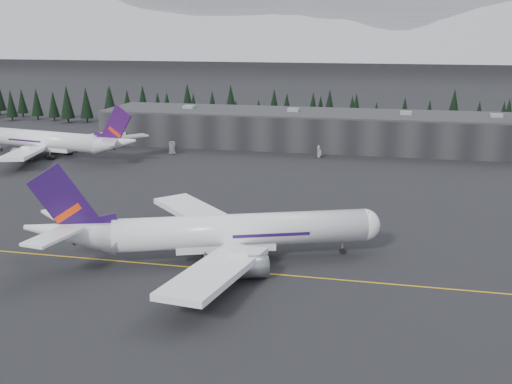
% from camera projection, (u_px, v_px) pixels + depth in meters
% --- Properties ---
extents(ground, '(1400.00, 1400.00, 0.00)m').
position_uv_depth(ground, '(231.00, 266.00, 116.54)').
color(ground, black).
rests_on(ground, ground).
extents(taxiline, '(400.00, 0.40, 0.02)m').
position_uv_depth(taxiline, '(229.00, 270.00, 114.65)').
color(taxiline, gold).
rests_on(taxiline, ground).
extents(terminal, '(160.00, 30.00, 12.60)m').
position_uv_depth(terminal, '(320.00, 129.00, 233.00)').
color(terminal, black).
rests_on(terminal, ground).
extents(treeline, '(360.00, 20.00, 15.00)m').
position_uv_depth(treeline, '(332.00, 113.00, 267.63)').
color(treeline, black).
rests_on(treeline, ground).
extents(mountain_ridge, '(4400.00, 900.00, 420.00)m').
position_uv_depth(mountain_ridge, '(388.00, 54.00, 1060.73)').
color(mountain_ridge, white).
rests_on(mountain_ridge, ground).
extents(jet_main, '(63.63, 56.81, 19.39)m').
position_uv_depth(jet_main, '(211.00, 232.00, 118.32)').
color(jet_main, white).
rests_on(jet_main, ground).
extents(jet_parked, '(63.46, 58.06, 18.82)m').
position_uv_depth(jet_parked, '(55.00, 141.00, 214.50)').
color(jet_parked, white).
rests_on(jet_parked, ground).
extents(gse_vehicle_a, '(3.53, 5.08, 1.29)m').
position_uv_depth(gse_vehicle_a, '(172.00, 153.00, 219.36)').
color(gse_vehicle_a, '#BAB9BB').
rests_on(gse_vehicle_a, ground).
extents(gse_vehicle_b, '(4.28, 1.77, 1.45)m').
position_uv_depth(gse_vehicle_b, '(319.00, 156.00, 213.60)').
color(gse_vehicle_b, silver).
rests_on(gse_vehicle_b, ground).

